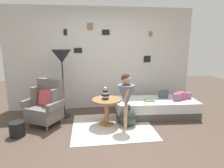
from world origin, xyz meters
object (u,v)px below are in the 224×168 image
person_child (126,94)px  demijohn_near (128,117)px  book_on_daybed (149,100)px  armchair (46,104)px  daybed (156,108)px  side_table (107,106)px  vase_striped (105,94)px  floor_lamp (62,58)px  magazine_basket (17,129)px

person_child → demijohn_near: person_child is taller
book_on_daybed → armchair: bearing=-178.7°
armchair → daybed: (2.49, 0.13, -0.24)m
side_table → vase_striped: vase_striped is taller
vase_striped → floor_lamp: 1.30m
floor_lamp → person_child: 1.69m
armchair → person_child: size_ratio=0.84×
book_on_daybed → magazine_basket: bearing=-168.5°
daybed → demijohn_near: demijohn_near is taller
demijohn_near → book_on_daybed: bearing=33.4°
side_table → person_child: (0.36, -0.27, 0.33)m
daybed → person_child: size_ratio=1.69×
demijohn_near → side_table: bearing=162.6°
vase_striped → book_on_daybed: (1.05, 0.24, -0.25)m
person_child → book_on_daybed: bearing=38.5°
armchair → magazine_basket: bearing=-132.0°
person_child → demijohn_near: (0.07, 0.14, -0.55)m
floor_lamp → person_child: bearing=-33.4°
side_table → book_on_daybed: (1.02, 0.26, 0.01)m
person_child → demijohn_near: 0.57m
person_child → daybed: bearing=35.2°
vase_striped → book_on_daybed: 1.10m
floor_lamp → vase_striped: bearing=-31.6°
daybed → side_table: side_table is taller
side_table → person_child: bearing=-37.2°
daybed → book_on_daybed: 0.30m
side_table → vase_striped: bearing=139.2°
floor_lamp → demijohn_near: size_ratio=3.45×
armchair → demijohn_near: 1.76m
side_table → armchair: bearing=171.0°
daybed → vase_striped: 1.36m
side_table → floor_lamp: bearing=148.1°
vase_striped → book_on_daybed: size_ratio=1.13×
book_on_daybed → magazine_basket: book_on_daybed is taller
side_table → floor_lamp: 1.48m
book_on_daybed → vase_striped: bearing=-167.3°
floor_lamp → book_on_daybed: size_ratio=7.19×
vase_striped → person_child: bearing=-37.4°
daybed → demijohn_near: bearing=-149.2°
armchair → demijohn_near: armchair is taller
armchair → daybed: size_ratio=0.50×
armchair → floor_lamp: (0.33, 0.39, 0.94)m
floor_lamp → book_on_daybed: floor_lamp is taller
daybed → floor_lamp: (-2.16, 0.26, 1.18)m
floor_lamp → person_child: size_ratio=1.37×
floor_lamp → magazine_basket: 1.72m
vase_striped → person_child: size_ratio=0.22×
daybed → side_table: 1.28m
demijohn_near → daybed: bearing=30.8°
floor_lamp → side_table: bearing=-31.9°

